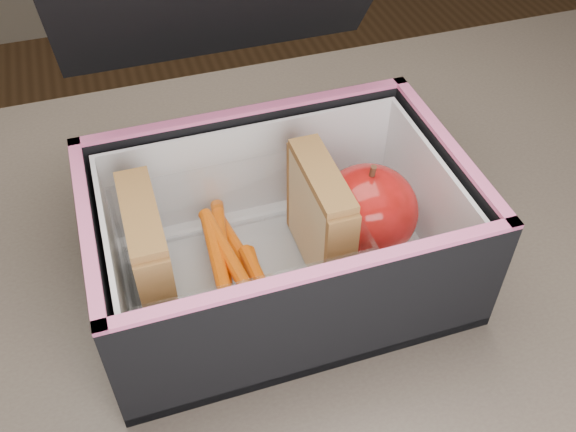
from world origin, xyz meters
name	(u,v)px	position (x,y,z in m)	size (l,w,h in m)	color
kitchen_table	(291,391)	(0.00, 0.00, 0.66)	(1.20, 0.80, 0.75)	brown
lunch_bag	(278,224)	(0.01, 0.06, 0.81)	(0.29, 0.30, 0.27)	black
plastic_tub	(239,250)	(-0.03, 0.06, 0.80)	(0.18, 0.13, 0.07)	white
sandwich_left	(150,257)	(-0.10, 0.06, 0.82)	(0.03, 0.09, 0.10)	#D5BB83
sandwich_right	(320,218)	(0.04, 0.06, 0.82)	(0.03, 0.09, 0.10)	#D5BB83
carrot_sticks	(237,263)	(-0.03, 0.06, 0.78)	(0.05, 0.16, 0.03)	red
paper_napkin	(369,244)	(0.09, 0.06, 0.77)	(0.08, 0.08, 0.01)	white
red_apple	(368,211)	(0.09, 0.06, 0.81)	(0.09, 0.09, 0.09)	maroon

